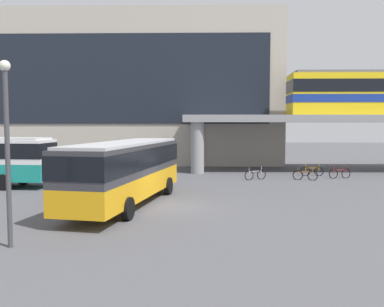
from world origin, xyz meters
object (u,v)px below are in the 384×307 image
bicycle_red (340,174)px  bicycle_brown (305,175)px  bicycle_silver (255,175)px  bicycle_orange (312,171)px  bus_main (126,166)px  station_building (131,92)px

bicycle_red → bicycle_brown: size_ratio=1.00×
bicycle_silver → bicycle_orange: size_ratio=0.93×
bicycle_silver → bicycle_red: bearing=8.1°
bicycle_red → bicycle_silver: size_ratio=1.06×
bus_main → bicycle_silver: (7.79, 9.74, -1.63)m
bus_main → bicycle_orange: bus_main is taller
bicycle_orange → bicycle_silver: bearing=-153.4°
station_building → bicycle_brown: size_ratio=18.01×
bicycle_orange → bicycle_brown: size_ratio=1.02×
bicycle_orange → bicycle_red: bearing=-41.9°
bus_main → bicycle_brown: size_ratio=6.47×
bicycle_red → bicycle_orange: size_ratio=0.98×
bicycle_red → station_building: bearing=141.5°
bicycle_silver → bicycle_brown: (3.63, -0.12, 0.00)m
bicycle_silver → bicycle_brown: same height
station_building → bicycle_silver: station_building is taller
bicycle_red → bicycle_brown: bearing=-160.1°
bicycle_red → bicycle_orange: same height
bicycle_orange → station_building: bearing=141.9°
bicycle_red → bicycle_brown: (-2.85, -1.04, 0.00)m
station_building → bicycle_orange: size_ratio=17.60×
bicycle_silver → station_building: bearing=127.3°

